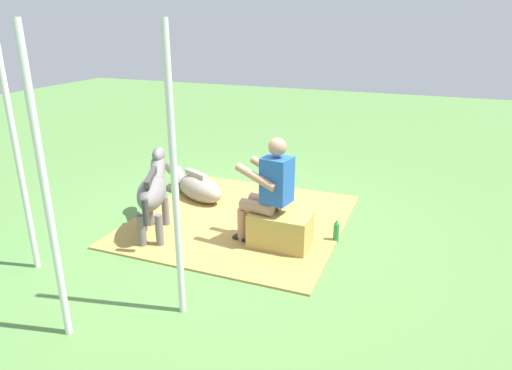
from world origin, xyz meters
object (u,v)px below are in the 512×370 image
Objects in this scene: person_seated at (268,188)px; pony_standing at (153,190)px; hay_bale at (280,231)px; tent_pole_mid at (46,194)px; pony_lying at (196,186)px; tent_pole_right at (17,154)px; soda_bottle at (336,231)px; tent_pole_left at (174,181)px.

person_seated reaches higher than pony_standing.
hay_bale is 0.27× the size of tent_pole_mid.
pony_standing is (1.38, 0.22, -0.14)m from person_seated.
hay_bale is 1.60m from pony_standing.
hay_bale is at bearing -118.70° from tent_pole_mid.
hay_bale is at bearing 148.73° from pony_lying.
pony_lying is 3.32m from tent_pole_mid.
tent_pole_right is (0.63, 2.37, 1.06)m from pony_lying.
pony_lying reaches higher than soda_bottle.
tent_pole_mid reaches higher than hay_bale.
tent_pole_right is (2.27, 1.37, 1.04)m from hay_bale.
pony_lying is 2.96m from tent_pole_left.
person_seated is at bearing -6.54° from hay_bale.
person_seated is at bearing -170.92° from pony_standing.
pony_standing is at bearing 15.23° from soda_bottle.
pony_standing reaches higher than soda_bottle.
person_seated is 1.41m from pony_standing.
tent_pole_left reaches higher than pony_standing.
person_seated is at bearing -115.12° from tent_pole_mid.
pony_standing reaches higher than pony_lying.
tent_pole_mid is (0.74, 0.62, 0.00)m from tent_pole_left.
tent_pole_left is (-1.21, 2.48, 1.06)m from pony_lying.
pony_lying is 2.67m from tent_pole_right.
hay_bale is at bearing -148.75° from tent_pole_right.
pony_standing is 4.42× the size of soda_bottle.
tent_pole_right reaches higher than soda_bottle.
tent_pole_left is at bearing 80.03° from person_seated.
tent_pole_right is (1.84, -0.12, 0.00)m from tent_pole_left.
person_seated is 0.52× the size of tent_pole_left.
pony_standing is 0.50× the size of tent_pole_right.
tent_pole_right is at bearing 31.25° from hay_bale.
soda_bottle is 3.23m from tent_pole_mid.
soda_bottle is at bearing -164.77° from pony_standing.
pony_lying is 0.53× the size of tent_pole_left.
tent_pole_left and tent_pole_mid have the same top height.
pony_lying is at bearing -81.35° from tent_pole_mid.
pony_standing is at bearing -78.66° from tent_pole_mid.
hay_bale is 2.63m from tent_pole_mid.
person_seated is 1.63m from tent_pole_left.
soda_bottle is at bearing -118.10° from tent_pole_left.
pony_lying is (1.47, -0.97, -0.51)m from person_seated.
tent_pole_left reaches higher than soda_bottle.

